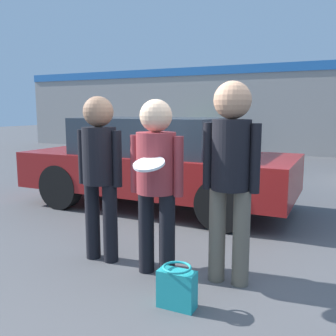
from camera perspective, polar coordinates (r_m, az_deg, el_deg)
ground_plane at (r=3.56m, az=4.05°, el=-16.88°), size 56.00×56.00×0.00m
storefront_building at (r=13.50m, az=20.68°, el=8.47°), size 24.00×0.22×3.12m
person_left at (r=3.83m, az=-10.37°, el=0.47°), size 0.51×0.34×1.68m
person_middle_with_frisbee at (r=3.43m, az=-1.82°, el=-0.68°), size 0.53×0.58×1.64m
person_right at (r=3.28m, az=9.55°, el=0.47°), size 0.51×0.34×1.79m
parked_car_near at (r=5.98m, az=-1.79°, el=0.97°), size 4.26×1.79×1.42m
shrub at (r=13.53m, az=5.83°, el=4.53°), size 1.09×1.09×1.09m
handbag at (r=3.08m, az=1.36°, el=-17.76°), size 0.30×0.23×0.34m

